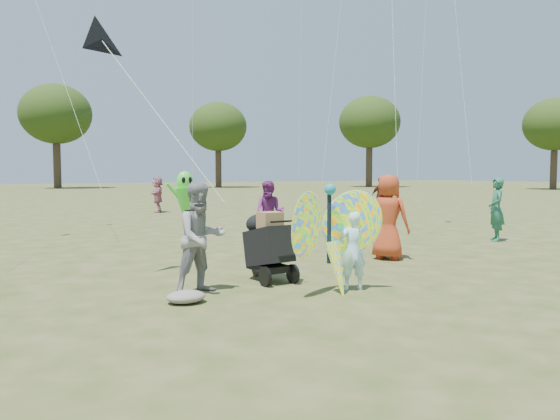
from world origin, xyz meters
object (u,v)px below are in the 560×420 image
Objects in this scene: crowd_j at (158,194)px; butterfly_kite at (332,238)px; adult_man at (201,238)px; alien_kite at (185,200)px; jogging_stroller at (267,242)px; crowd_a at (388,217)px; child_girl at (353,251)px; crowd_h at (381,196)px; crowd_e at (270,212)px; crowd_f at (496,209)px.

crowd_j is 0.86× the size of butterfly_kite.
butterfly_kite is at bearing 12.82° from crowd_j.
alien_kite is (1.97, 6.70, 0.18)m from adult_man.
alien_kite is (0.76, 6.37, 0.36)m from jogging_stroller.
butterfly_kite is (-2.63, -2.00, -0.05)m from crowd_a.
crowd_j is at bearing 82.85° from butterfly_kite.
crowd_a is at bearing -125.16° from child_girl.
crowd_a is (4.25, 1.09, 0.05)m from adult_man.
child_girl is 14.27m from crowd_h.
butterfly_kite is 7.62m from alien_kite.
child_girl is at bearing -62.89° from crowd_e.
crowd_j is 0.87× the size of alien_kite.
crowd_h is 0.86× the size of alien_kite.
crowd_f is (5.15, -2.25, 0.04)m from crowd_e.
jogging_stroller is (-9.99, -9.70, -0.14)m from crowd_h.
crowd_h is (9.21, 10.90, 0.18)m from child_girl.
crowd_f is 14.29m from crowd_j.
adult_man is 0.90× the size of butterfly_kite.
crowd_a is at bearing 22.22° from crowd_j.
crowd_e is 9.77m from crowd_h.
crowd_e is 1.38× the size of jogging_stroller.
crowd_e is 0.99× the size of crowd_j.
crowd_e is at bearing 17.98° from crowd_j.
crowd_e is 0.86× the size of butterfly_kite.
alien_kite is at bearing 87.31° from butterfly_kite.
butterfly_kite is 1.01× the size of alien_kite.
crowd_e is at bearing 46.81° from crowd_h.
adult_man is 1.00× the size of crowd_f.
child_girl is at bearing 7.64° from butterfly_kite.
alien_kite is at bearing -5.44° from crowd_a.
crowd_f reaches higher than crowd_h.
alien_kite reaches higher than butterfly_kite.
child_girl is 2.18m from adult_man.
crowd_f is 1.45× the size of jogging_stroller.
crowd_h is 14.56m from butterfly_kite.
crowd_j is at bearing 129.13° from crowd_e.
butterfly_kite is at bearing -77.83° from jogging_stroller.
crowd_e is 0.86× the size of alien_kite.
crowd_e is 5.62m from crowd_f.
jogging_stroller is at bearing 6.34° from adult_man.
crowd_f is at bearing -35.61° from alien_kite.
crowd_a is 14.46m from crowd_j.
alien_kite is (-1.32, 2.38, 0.22)m from crowd_e.
adult_man is 0.90× the size of alien_kite.
crowd_a is at bearing -32.37° from crowd_e.
crowd_e is at bearing -77.97° from crowd_f.
crowd_h is at bearing 48.76° from butterfly_kite.
crowd_a reaches higher than adult_man.
child_girl reaches higher than jogging_stroller.
child_girl is 0.76× the size of crowd_e.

